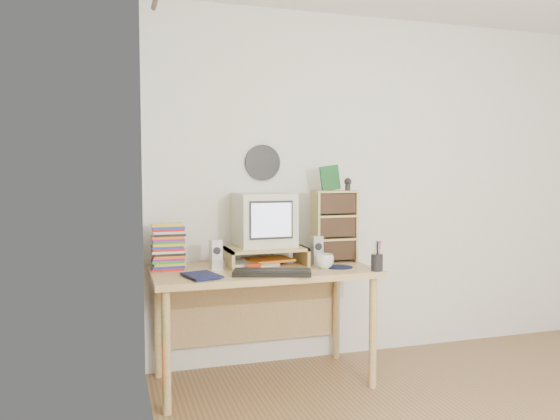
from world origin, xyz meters
TOP-DOWN VIEW (x-y plane):
  - back_wall at (0.00, 1.75)m, footprint 3.50×0.00m
  - left_wall at (-1.75, 0.00)m, footprint 0.00×3.50m
  - curtain at (-1.71, 0.48)m, footprint 0.00×2.20m
  - wall_disc at (-0.93, 1.73)m, footprint 0.25×0.02m
  - desk at (-1.03, 1.44)m, footprint 1.40×0.70m
  - monitor_riser at (-0.98, 1.48)m, footprint 0.52×0.30m
  - crt_monitor at (-0.97, 1.53)m, footprint 0.38×0.38m
  - speaker_left at (-1.32, 1.45)m, footprint 0.08×0.08m
  - speaker_right at (-0.64, 1.42)m, footprint 0.08×0.08m
  - keyboard at (-1.04, 1.13)m, footprint 0.49×0.30m
  - dvd_stack at (-1.61, 1.51)m, footprint 0.20×0.14m
  - cd_rack at (-0.49, 1.49)m, footprint 0.30×0.16m
  - mug at (-0.65, 1.25)m, footprint 0.15×0.15m
  - diary at (-1.54, 1.17)m, footprint 0.25×0.21m
  - mousepad at (-0.55, 1.26)m, footprint 0.22×0.22m
  - pen_cup at (-0.38, 1.07)m, footprint 0.09×0.09m
  - papers at (-1.03, 1.51)m, footprint 0.36×0.29m
  - red_box at (-1.10, 1.32)m, footprint 0.10×0.08m
  - game_box at (-0.52, 1.51)m, footprint 0.13×0.03m
  - webcam at (-0.41, 1.45)m, footprint 0.05×0.05m

SIDE VIEW (x-z plane):
  - desk at x=-1.03m, z-range 0.24..0.99m
  - mousepad at x=-0.55m, z-range 0.75..0.75m
  - keyboard at x=-1.04m, z-range 0.75..0.78m
  - red_box at x=-1.10m, z-range 0.75..0.79m
  - papers at x=-1.03m, z-range 0.75..0.79m
  - diary at x=-1.54m, z-range 0.75..0.79m
  - mug at x=-0.65m, z-range 0.75..0.84m
  - pen_cup at x=-0.38m, z-range 0.75..0.90m
  - speaker_left at x=-1.32m, z-range 0.75..0.94m
  - monitor_riser at x=-0.98m, z-range 0.78..0.90m
  - speaker_right at x=-0.64m, z-range 0.75..0.94m
  - dvd_stack at x=-1.61m, z-range 0.75..1.03m
  - cd_rack at x=-0.49m, z-range 0.75..1.24m
  - crt_monitor at x=-0.97m, z-range 0.87..1.22m
  - curtain at x=-1.71m, z-range 0.05..2.25m
  - back_wall at x=0.00m, z-range -0.50..3.00m
  - left_wall at x=-1.75m, z-range -0.50..3.00m
  - webcam at x=-0.41m, z-range 1.24..1.33m
  - game_box at x=-0.52m, z-range 1.24..1.41m
  - wall_disc at x=-0.93m, z-range 1.30..1.55m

